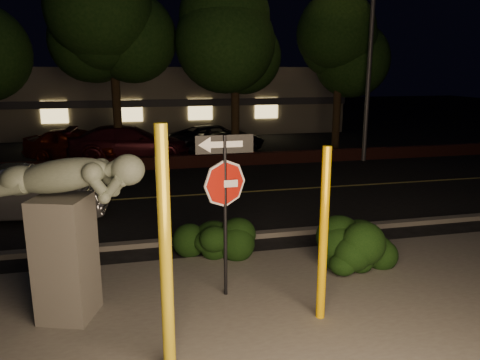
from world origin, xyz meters
name	(u,v)px	position (x,y,z in m)	size (l,w,h in m)	color
ground	(187,175)	(0.00, 10.00, 0.00)	(90.00, 90.00, 0.00)	black
patio	(271,327)	(0.00, -1.00, 0.01)	(14.00, 6.00, 0.02)	#4C4944
road	(198,195)	(0.00, 7.00, 0.01)	(80.00, 8.00, 0.01)	black
lane_marking	(198,195)	(0.00, 7.00, 0.02)	(80.00, 0.12, 0.01)	#AD9D45
curb	(223,238)	(0.00, 2.90, 0.06)	(80.00, 0.25, 0.12)	#4C4944
brick_wall	(183,162)	(0.00, 11.30, 0.25)	(40.00, 0.35, 0.50)	#3F1914
parking_lot	(171,146)	(0.00, 17.00, 0.01)	(40.00, 12.00, 0.01)	black
building	(160,98)	(0.00, 24.99, 2.00)	(22.00, 10.20, 4.00)	slate
tree_far_b	(111,14)	(-2.50, 13.20, 6.05)	(5.20, 5.20, 8.41)	black
tree_far_c	(235,25)	(2.50, 12.80, 5.66)	(4.80, 4.80, 7.84)	black
tree_far_d	(340,34)	(7.50, 13.30, 5.42)	(4.40, 4.40, 7.42)	black
yellow_pole_left	(166,254)	(-1.61, -1.66, 1.64)	(0.16, 0.16, 3.28)	yellow
yellow_pole_right	(323,236)	(0.85, -0.89, 1.40)	(0.14, 0.14, 2.79)	#FEBE03
signpost	(225,184)	(-0.47, 0.20, 2.03)	(0.97, 0.06, 2.85)	black
sculpture	(65,219)	(-3.01, 0.04, 1.65)	(2.48, 1.38, 2.68)	#4C4944
hedge_center	(211,237)	(-0.44, 1.92, 0.47)	(1.82, 0.85, 0.95)	black
hedge_right	(361,247)	(2.34, 0.66, 0.48)	(1.48, 0.79, 0.97)	black
hedge_far_right	(357,242)	(2.33, 0.80, 0.54)	(1.54, 0.97, 1.07)	black
streetlight	(367,26)	(7.62, 11.08, 5.59)	(1.40, 0.53, 9.40)	#4A4A4F
silver_sedan	(24,194)	(-4.80, 5.63, 0.70)	(1.48, 4.25, 1.40)	#A8A9AD
parked_car_red	(76,144)	(-4.34, 13.90, 0.73)	(1.71, 4.26, 1.45)	#671605
parked_car_darkred	(130,143)	(-2.06, 13.56, 0.75)	(2.11, 5.19, 1.51)	#400F17
parked_car_dark	(218,138)	(2.06, 14.78, 0.64)	(2.12, 4.59, 1.28)	black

